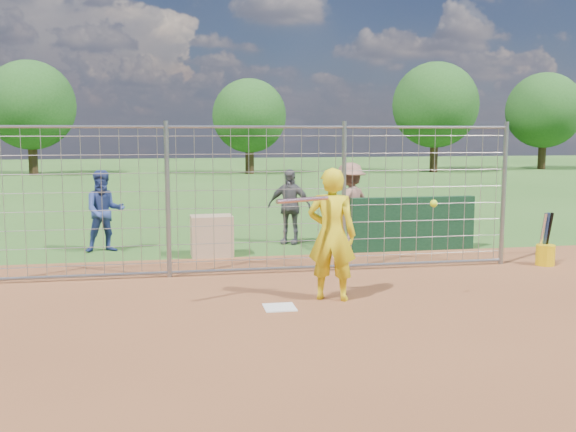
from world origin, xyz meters
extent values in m
plane|color=#2D591E|center=(0.00, 0.00, 0.00)|extent=(100.00, 100.00, 0.00)
plane|color=brown|center=(0.00, -3.00, 0.01)|extent=(18.00, 18.00, 0.00)
cube|color=silver|center=(0.00, -0.20, 0.01)|extent=(0.43, 0.43, 0.02)
cube|color=#11381E|center=(3.40, 3.60, 0.55)|extent=(2.60, 0.20, 1.10)
imported|color=yellow|center=(0.81, 0.12, 0.96)|extent=(0.82, 0.70, 1.92)
imported|color=navy|center=(-2.78, 4.57, 0.83)|extent=(0.91, 0.77, 1.66)
imported|color=#4F4F54|center=(1.06, 4.85, 0.81)|extent=(1.03, 0.77, 1.63)
imported|color=#8F5E4E|center=(2.26, 4.30, 0.89)|extent=(1.32, 1.20, 1.78)
cube|color=tan|center=(-0.68, 3.72, 0.40)|extent=(0.82, 0.58, 0.80)
cylinder|color=silver|center=(0.32, -0.20, 1.50)|extent=(0.80, 0.43, 0.06)
sphere|color=#CEF419|center=(2.15, -0.36, 1.43)|extent=(0.10, 0.10, 0.10)
cylinder|color=yellow|center=(5.24, 1.75, 0.19)|extent=(0.34, 0.34, 0.38)
cylinder|color=silver|center=(5.19, 1.80, 0.55)|extent=(0.08, 0.25, 0.84)
cylinder|color=navy|center=(5.26, 1.80, 0.55)|extent=(0.06, 0.20, 0.85)
cylinder|color=black|center=(5.31, 1.80, 0.55)|extent=(0.10, 0.21, 0.85)
cylinder|color=gray|center=(-1.50, 2.00, 1.30)|extent=(0.08, 0.08, 2.60)
cylinder|color=gray|center=(1.50, 2.00, 1.30)|extent=(0.08, 0.08, 2.60)
cylinder|color=gray|center=(4.50, 2.00, 1.30)|extent=(0.08, 0.08, 2.60)
cylinder|color=gray|center=(0.00, 2.00, 2.50)|extent=(9.00, 0.05, 0.05)
cylinder|color=gray|center=(0.00, 2.00, 0.08)|extent=(9.00, 0.05, 0.05)
cube|color=gray|center=(0.00, 2.00, 1.25)|extent=(9.00, 0.02, 2.50)
cylinder|color=#3F2B19|center=(-9.00, 29.00, 1.26)|extent=(0.50, 0.50, 2.52)
sphere|color=#26561E|center=(-9.00, 29.00, 3.85)|extent=(4.90, 4.90, 4.90)
cylinder|color=#3F2B19|center=(3.00, 28.00, 1.08)|extent=(0.50, 0.50, 2.16)
sphere|color=#26561E|center=(3.00, 28.00, 3.30)|extent=(4.20, 4.20, 4.20)
cylinder|color=#3F2B19|center=(14.00, 27.50, 1.30)|extent=(0.50, 0.50, 2.59)
sphere|color=#26561E|center=(14.00, 27.50, 3.96)|extent=(5.04, 5.04, 5.04)
cylinder|color=#3F2B19|center=(22.00, 29.00, 1.22)|extent=(0.50, 0.50, 2.45)
sphere|color=#26561E|center=(22.00, 29.00, 3.74)|extent=(4.76, 4.76, 4.76)
camera|label=1|loc=(-1.42, -8.70, 2.43)|focal=40.00mm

